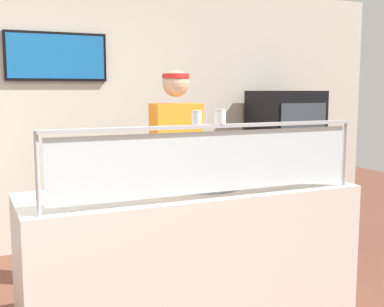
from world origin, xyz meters
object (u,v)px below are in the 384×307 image
object	(u,v)px
pizza_tray	(204,185)
pepper_flake_shaker	(220,118)
pizza_server	(201,183)
worker_figure	(177,166)
drink_fridge	(284,162)
parmesan_shaker	(197,119)

from	to	relation	value
pizza_tray	pepper_flake_shaker	world-z (taller)	pepper_flake_shaker
pepper_flake_shaker	pizza_server	bearing A→B (deg)	85.46
worker_figure	pizza_tray	bearing A→B (deg)	-95.45
pizza_server	drink_fridge	world-z (taller)	drink_fridge
parmesan_shaker	pizza_server	bearing A→B (deg)	60.42
worker_figure	pepper_flake_shaker	bearing A→B (deg)	-96.97
parmesan_shaker	worker_figure	bearing A→B (deg)	74.10
pepper_flake_shaker	pizza_tray	bearing A→B (deg)	80.29
drink_fridge	pepper_flake_shaker	bearing A→B (deg)	-133.36
parmesan_shaker	drink_fridge	size ratio (longest dim) A/B	0.05
pizza_tray	pepper_flake_shaker	xyz separation A→B (m)	(-0.06, -0.34, 0.47)
pizza_server	worker_figure	distance (m)	0.64
drink_fridge	pizza_tray	bearing A→B (deg)	-137.88
parmesan_shaker	pepper_flake_shaker	xyz separation A→B (m)	(0.16, -0.00, 0.00)
pizza_tray	pizza_server	bearing A→B (deg)	-148.41
pizza_tray	parmesan_shaker	size ratio (longest dim) A/B	5.55
pizza_server	drink_fridge	bearing A→B (deg)	39.49
drink_fridge	worker_figure	bearing A→B (deg)	-149.95
worker_figure	drink_fridge	xyz separation A→B (m)	(1.73, 1.00, -0.21)
pizza_tray	pizza_server	size ratio (longest dim) A/B	1.71
pepper_flake_shaker	parmesan_shaker	bearing A→B (deg)	180.00
pepper_flake_shaker	worker_figure	world-z (taller)	worker_figure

